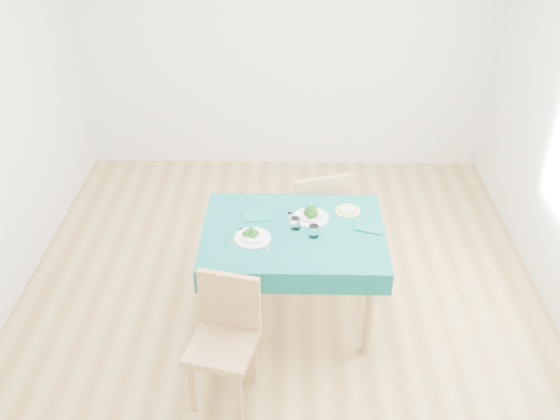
{
  "coord_description": "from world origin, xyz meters",
  "views": [
    {
      "loc": [
        0.07,
        -3.56,
        3.15
      ],
      "look_at": [
        0.0,
        0.0,
        0.85
      ],
      "focal_mm": 40.0,
      "sensor_mm": 36.0,
      "label": 1
    }
  ],
  "objects_px": {
    "bowl_near": "(252,234)",
    "side_plate": "(348,211)",
    "chair_near": "(221,340)",
    "chair_far": "(313,197)",
    "bowl_far": "(311,214)",
    "table": "(293,275)"
  },
  "relations": [
    {
      "from": "chair_near",
      "to": "side_plate",
      "type": "distance_m",
      "value": 1.32
    },
    {
      "from": "bowl_far",
      "to": "bowl_near",
      "type": "bearing_deg",
      "value": -146.95
    },
    {
      "from": "table",
      "to": "chair_far",
      "type": "distance_m",
      "value": 0.79
    },
    {
      "from": "chair_near",
      "to": "side_plate",
      "type": "relative_size",
      "value": 5.32
    },
    {
      "from": "chair_near",
      "to": "chair_far",
      "type": "distance_m",
      "value": 1.62
    },
    {
      "from": "chair_far",
      "to": "side_plate",
      "type": "xyz_separation_m",
      "value": [
        0.22,
        -0.51,
        0.2
      ]
    },
    {
      "from": "chair_near",
      "to": "bowl_far",
      "type": "xyz_separation_m",
      "value": [
        0.55,
        0.91,
        0.31
      ]
    },
    {
      "from": "chair_near",
      "to": "bowl_far",
      "type": "relative_size",
      "value": 3.87
    },
    {
      "from": "chair_far",
      "to": "side_plate",
      "type": "distance_m",
      "value": 0.59
    },
    {
      "from": "bowl_near",
      "to": "side_plate",
      "type": "relative_size",
      "value": 1.35
    },
    {
      "from": "chair_near",
      "to": "bowl_far",
      "type": "bearing_deg",
      "value": 72.65
    },
    {
      "from": "table",
      "to": "side_plate",
      "type": "height_order",
      "value": "side_plate"
    },
    {
      "from": "chair_far",
      "to": "side_plate",
      "type": "height_order",
      "value": "chair_far"
    },
    {
      "from": "side_plate",
      "to": "bowl_near",
      "type": "bearing_deg",
      "value": -151.93
    },
    {
      "from": "chair_near",
      "to": "bowl_far",
      "type": "height_order",
      "value": "chair_near"
    },
    {
      "from": "bowl_near",
      "to": "bowl_far",
      "type": "xyz_separation_m",
      "value": [
        0.39,
        0.25,
        0.0
      ]
    },
    {
      "from": "chair_far",
      "to": "bowl_far",
      "type": "relative_size",
      "value": 4.49
    },
    {
      "from": "side_plate",
      "to": "table",
      "type": "bearing_deg",
      "value": -147.3
    },
    {
      "from": "bowl_far",
      "to": "side_plate",
      "type": "height_order",
      "value": "bowl_far"
    },
    {
      "from": "bowl_far",
      "to": "side_plate",
      "type": "xyz_separation_m",
      "value": [
        0.26,
        0.09,
        -0.03
      ]
    },
    {
      "from": "chair_near",
      "to": "side_plate",
      "type": "height_order",
      "value": "chair_near"
    },
    {
      "from": "chair_far",
      "to": "side_plate",
      "type": "bearing_deg",
      "value": 96.34
    }
  ]
}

